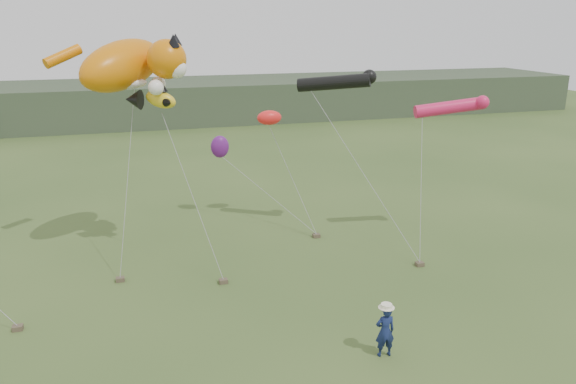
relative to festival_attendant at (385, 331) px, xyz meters
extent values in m
plane|color=#385123|center=(-2.07, 1.76, -0.87)|extent=(120.00, 120.00, 0.00)
cube|color=#2D3D28|center=(-2.07, 46.76, 1.13)|extent=(90.00, 12.00, 4.00)
imported|color=#141F4C|center=(0.00, 0.00, 0.00)|extent=(0.66, 0.46, 1.73)
cube|color=brown|center=(-8.05, 7.83, -0.78)|extent=(0.34, 0.27, 0.18)
cube|color=brown|center=(-4.03, 6.50, -0.78)|extent=(0.34, 0.27, 0.18)
cube|color=brown|center=(4.45, 5.78, -0.78)|extent=(0.34, 0.27, 0.18)
cube|color=brown|center=(-11.46, 4.89, -0.78)|extent=(0.34, 0.27, 0.18)
cube|color=brown|center=(1.22, 10.20, -0.78)|extent=(0.34, 0.27, 0.18)
ellipsoid|color=orange|center=(-7.28, 10.54, 7.57)|extent=(4.65, 4.55, 2.77)
sphere|color=orange|center=(-5.50, 9.66, 7.84)|extent=(1.60, 1.60, 1.60)
cone|color=black|center=(-5.24, 9.21, 8.59)|extent=(0.50, 0.61, 0.60)
cone|color=black|center=(-5.06, 10.10, 8.59)|extent=(0.50, 0.57, 0.57)
sphere|color=white|center=(-5.15, 9.39, 7.48)|extent=(0.80, 0.80, 0.80)
ellipsoid|color=white|center=(-7.10, 10.28, 6.86)|extent=(1.56, 0.78, 0.49)
sphere|color=white|center=(-6.04, 9.12, 6.78)|extent=(0.62, 0.62, 0.62)
sphere|color=white|center=(-5.86, 10.36, 6.78)|extent=(0.62, 0.62, 0.62)
cylinder|color=orange|center=(-9.58, 11.25, 7.93)|extent=(1.65, 1.21, 0.96)
ellipsoid|color=yellow|center=(-5.86, 9.43, 6.25)|extent=(1.51, 1.06, 0.98)
cone|color=black|center=(-6.95, 9.70, 6.25)|extent=(0.91, 1.00, 0.82)
cone|color=black|center=(-5.77, 9.43, 6.76)|extent=(0.46, 0.46, 0.36)
cone|color=black|center=(-5.59, 8.97, 6.16)|extent=(0.48, 0.51, 0.36)
cone|color=black|center=(-5.59, 9.88, 6.16)|extent=(0.48, 0.51, 0.36)
cylinder|color=black|center=(2.04, 10.46, 6.59)|extent=(3.23, 2.34, 0.97)
sphere|color=black|center=(3.56, 9.91, 6.86)|extent=(0.67, 0.67, 0.67)
cylinder|color=#D91C53|center=(6.84, 8.37, 5.55)|extent=(3.19, 1.17, 0.94)
sphere|color=#D91C53|center=(8.24, 7.87, 5.80)|extent=(0.62, 0.62, 0.62)
ellipsoid|color=#FE2120|center=(-0.35, 13.18, 4.64)|extent=(1.26, 0.73, 0.73)
ellipsoid|color=#5E1771|center=(-2.71, 14.41, 3.03)|extent=(0.96, 0.64, 1.17)
camera|label=1|loc=(-7.25, -14.09, 9.36)|focal=35.00mm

